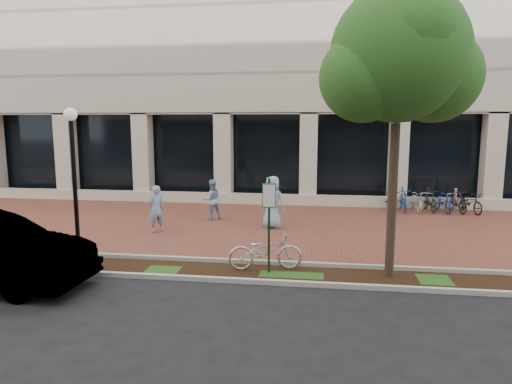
# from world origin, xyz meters

# --- Properties ---
(ground) EXTENTS (120.00, 120.00, 0.00)m
(ground) POSITION_xyz_m (0.00, 0.00, 0.00)
(ground) COLOR black
(ground) RESTS_ON ground
(brick_plaza) EXTENTS (40.00, 9.00, 0.01)m
(brick_plaza) POSITION_xyz_m (0.00, 0.00, 0.01)
(brick_plaza) COLOR brown
(brick_plaza) RESTS_ON ground
(planting_strip) EXTENTS (40.00, 1.50, 0.01)m
(planting_strip) POSITION_xyz_m (0.00, -5.25, 0.01)
(planting_strip) COLOR black
(planting_strip) RESTS_ON ground
(curb_plaza_side) EXTENTS (40.00, 0.12, 0.12)m
(curb_plaza_side) POSITION_xyz_m (0.00, -4.50, 0.06)
(curb_plaza_side) COLOR #B9B9AE
(curb_plaza_side) RESTS_ON ground
(curb_street_side) EXTENTS (40.00, 0.12, 0.12)m
(curb_street_side) POSITION_xyz_m (0.00, -6.00, 0.06)
(curb_street_side) COLOR #B9B9AE
(curb_street_side) RESTS_ON ground
(near_office_building) EXTENTS (40.00, 12.12, 16.00)m
(near_office_building) POSITION_xyz_m (0.00, 10.47, 10.05)
(near_office_building) COLOR beige
(near_office_building) RESTS_ON ground
(parking_sign) EXTENTS (0.34, 0.07, 2.44)m
(parking_sign) POSITION_xyz_m (1.30, -5.14, 1.55)
(parking_sign) COLOR #143916
(parking_sign) RESTS_ON ground
(lamppost) EXTENTS (0.36, 0.36, 4.20)m
(lamppost) POSITION_xyz_m (-4.18, -4.60, 2.37)
(lamppost) COLOR black
(lamppost) RESTS_ON ground
(street_tree) EXTENTS (3.83, 3.19, 6.98)m
(street_tree) POSITION_xyz_m (4.35, -4.97, 5.17)
(street_tree) COLOR #403024
(street_tree) RESTS_ON ground
(locked_bicycle) EXTENTS (2.02, 1.07, 1.01)m
(locked_bicycle) POSITION_xyz_m (1.18, -4.91, 0.50)
(locked_bicycle) COLOR silver
(locked_bicycle) RESTS_ON ground
(pedestrian_left) EXTENTS (0.72, 0.69, 1.65)m
(pedestrian_left) POSITION_xyz_m (-3.07, -1.39, 0.82)
(pedestrian_left) COLOR #869EC9
(pedestrian_left) RESTS_ON ground
(pedestrian_mid) EXTENTS (0.97, 0.92, 1.59)m
(pedestrian_mid) POSITION_xyz_m (-1.64, 0.92, 0.79)
(pedestrian_mid) COLOR #8DABD3
(pedestrian_mid) RESTS_ON ground
(pedestrian_right) EXTENTS (1.07, 0.87, 1.90)m
(pedestrian_right) POSITION_xyz_m (0.87, -0.20, 0.95)
(pedestrian_right) COLOR #8EAED3
(pedestrian_right) RESTS_ON ground
(bollard) EXTENTS (0.12, 0.12, 1.02)m
(bollard) POSITION_xyz_m (8.29, 3.93, 0.52)
(bollard) COLOR silver
(bollard) RESTS_ON ground
(bike_rack_cluster) EXTENTS (4.16, 1.82, 1.01)m
(bike_rack_cluster) POSITION_xyz_m (7.21, 3.75, 0.47)
(bike_rack_cluster) COLOR black
(bike_rack_cluster) RESTS_ON ground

